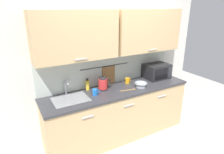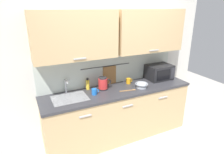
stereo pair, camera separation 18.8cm
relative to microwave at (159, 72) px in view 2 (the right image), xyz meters
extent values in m
plane|color=#B7B2A8|center=(-0.91, -0.41, -1.04)|extent=(8.00, 8.00, 0.00)
cube|color=tan|center=(-0.91, -0.11, -0.61)|extent=(2.50, 0.60, 0.86)
cube|color=#B7B7BC|center=(-1.60, -0.42, -0.30)|extent=(0.18, 0.02, 0.02)
cube|color=#B7B7BC|center=(-0.91, -0.42, -0.30)|extent=(0.18, 0.02, 0.02)
cube|color=#B7B7BC|center=(-0.22, -0.42, -0.30)|extent=(0.18, 0.02, 0.02)
cube|color=#333338|center=(-0.91, -0.11, -0.16)|extent=(2.53, 0.63, 0.04)
cube|color=#9EA0A5|center=(-1.72, -0.09, -0.18)|extent=(0.52, 0.38, 0.09)
cube|color=silver|center=(-0.91, 0.22, 0.21)|extent=(3.70, 0.06, 2.50)
cube|color=beige|center=(-0.91, 0.19, 0.14)|extent=(2.50, 0.01, 0.55)
cube|color=tan|center=(-1.55, 0.03, 0.77)|extent=(1.22, 0.33, 0.70)
cube|color=#B7B7BC|center=(-1.55, -0.15, 0.47)|extent=(0.18, 0.01, 0.02)
cube|color=tan|center=(-0.27, 0.03, 0.77)|extent=(1.22, 0.33, 0.70)
cube|color=#B7B7BC|center=(-0.27, -0.15, 0.47)|extent=(0.18, 0.01, 0.02)
cylinder|color=#333338|center=(-1.00, 0.17, 0.19)|extent=(0.90, 0.01, 0.01)
cube|color=olive|center=(-0.94, 0.17, 0.01)|extent=(0.24, 0.02, 0.34)
cylinder|color=#B2B5BA|center=(-1.72, 0.14, -0.03)|extent=(0.03, 0.03, 0.22)
cylinder|color=#B2B5BA|center=(-1.72, 0.06, 0.07)|extent=(0.02, 0.16, 0.02)
cube|color=#B2B5BA|center=(-1.68, 0.14, 0.06)|extent=(0.07, 0.02, 0.01)
cube|color=black|center=(0.00, 0.00, 0.00)|extent=(0.46, 0.34, 0.27)
cube|color=black|center=(-0.04, -0.17, 0.00)|extent=(0.29, 0.01, 0.18)
cube|color=#2D2D33|center=(0.18, -0.17, 0.00)|extent=(0.09, 0.01, 0.21)
cylinder|color=black|center=(-1.14, 0.00, -0.13)|extent=(0.16, 0.16, 0.02)
cylinder|color=red|center=(-1.14, 0.00, -0.03)|extent=(0.15, 0.15, 0.17)
cylinder|color=#262628|center=(-1.14, 0.00, 0.06)|extent=(0.13, 0.13, 0.02)
torus|color=black|center=(-1.05, 0.00, -0.02)|extent=(0.11, 0.02, 0.11)
cylinder|color=yellow|center=(-1.36, 0.11, -0.06)|extent=(0.06, 0.06, 0.16)
cylinder|color=black|center=(-1.36, 0.11, 0.04)|extent=(0.03, 0.03, 0.04)
cylinder|color=blue|center=(-1.34, -0.13, -0.09)|extent=(0.08, 0.08, 0.09)
torus|color=blue|center=(-1.29, -0.13, -0.09)|extent=(0.06, 0.01, 0.06)
cylinder|color=#A5ADB7|center=(-0.53, -0.22, -0.10)|extent=(0.17, 0.17, 0.07)
torus|color=#A5ADB7|center=(-0.53, -0.22, -0.07)|extent=(0.21, 0.21, 0.01)
cylinder|color=orange|center=(-0.63, 0.04, -0.09)|extent=(0.08, 0.08, 0.09)
torus|color=orange|center=(-0.58, 0.04, -0.09)|extent=(0.06, 0.01, 0.06)
cube|color=#9E7042|center=(-0.83, -0.23, -0.13)|extent=(0.22, 0.06, 0.01)
ellipsoid|color=#9E7042|center=(-0.70, -0.25, -0.13)|extent=(0.07, 0.05, 0.01)
camera|label=1|loc=(-2.46, -2.64, 1.15)|focal=31.33mm
camera|label=2|loc=(-2.30, -2.73, 1.15)|focal=31.33mm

